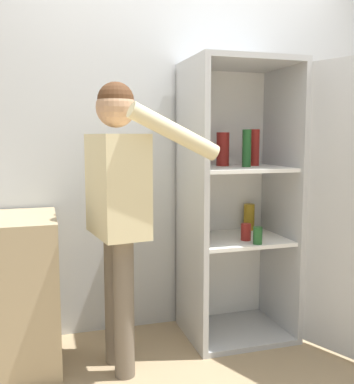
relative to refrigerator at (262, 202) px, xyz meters
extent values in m
cube|color=silver|center=(-0.46, 0.43, 0.36)|extent=(7.00, 0.06, 2.55)
cube|color=#B7BABC|center=(-0.13, 0.09, -0.90)|extent=(0.69, 0.58, 0.04)
cube|color=#B7BABC|center=(-0.13, 0.09, 0.89)|extent=(0.69, 0.58, 0.04)
cube|color=white|center=(-0.13, 0.37, 0.00)|extent=(0.69, 0.03, 1.75)
cube|color=#B7BABC|center=(-0.45, 0.09, 0.00)|extent=(0.04, 0.58, 1.75)
cube|color=#B7BABC|center=(0.20, 0.09, 0.00)|extent=(0.03, 0.58, 1.75)
cube|color=white|center=(-0.13, 0.09, -0.26)|extent=(0.62, 0.51, 0.02)
cube|color=white|center=(-0.13, 0.09, 0.22)|extent=(0.62, 0.51, 0.02)
cylinder|color=maroon|center=(-0.19, 0.21, 0.34)|extent=(0.09, 0.09, 0.22)
cylinder|color=#1E5123|center=(-0.08, -0.11, -0.19)|extent=(0.06, 0.06, 0.11)
cylinder|color=maroon|center=(0.02, 0.16, 0.35)|extent=(0.07, 0.07, 0.25)
cylinder|color=maroon|center=(-0.11, 0.01, -0.19)|extent=(0.07, 0.07, 0.11)
cylinder|color=#B78C1E|center=(0.06, 0.30, -0.15)|extent=(0.08, 0.08, 0.19)
cylinder|color=#1E5123|center=(-0.08, 0.06, 0.35)|extent=(0.06, 0.06, 0.24)
cylinder|color=#726656|center=(-0.98, -0.06, -0.52)|extent=(0.11, 0.11, 0.79)
cylinder|color=#726656|center=(-0.95, -0.23, -0.52)|extent=(0.11, 0.11, 0.79)
cube|color=beige|center=(-0.97, -0.14, 0.16)|extent=(0.31, 0.47, 0.56)
sphere|color=tan|center=(-0.97, -0.14, 0.58)|extent=(0.22, 0.22, 0.22)
sphere|color=#4C2D19|center=(-0.97, -0.14, 0.62)|extent=(0.20, 0.20, 0.20)
cylinder|color=beige|center=(-1.00, 0.10, 0.13)|extent=(0.09, 0.09, 0.53)
cylinder|color=beige|center=(-0.69, -0.36, 0.45)|extent=(0.52, 0.16, 0.30)
cube|color=tan|center=(-1.59, 0.08, -0.47)|extent=(0.60, 0.62, 0.88)
camera|label=1|loc=(-1.37, -2.60, 0.43)|focal=42.00mm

